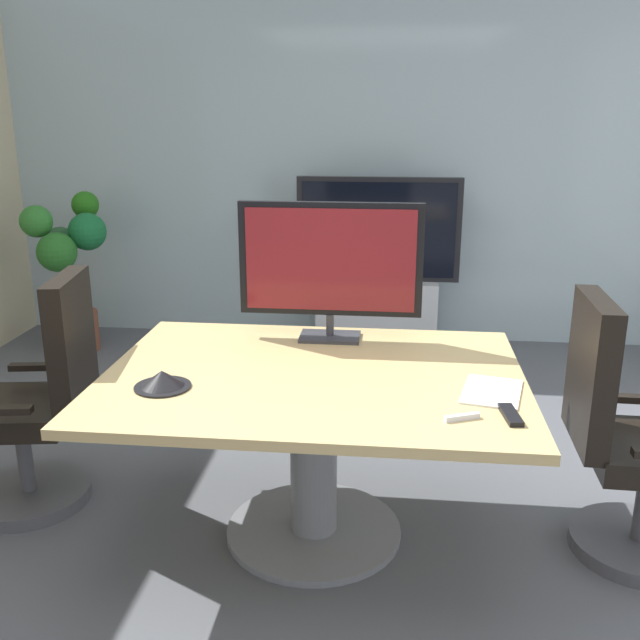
{
  "coord_description": "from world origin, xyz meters",
  "views": [
    {
      "loc": [
        0.19,
        -2.71,
        1.8
      ],
      "look_at": [
        -0.13,
        0.24,
        0.9
      ],
      "focal_mm": 39.9,
      "sensor_mm": 36.0,
      "label": 1
    }
  ],
  "objects_px": {
    "office_chair_right": "(627,451)",
    "potted_plant": "(69,265)",
    "tv_monitor": "(330,263)",
    "office_chair_left": "(40,412)",
    "wall_display_unit": "(377,293)",
    "remote_control": "(511,415)",
    "conference_phone": "(162,380)",
    "conference_table": "(314,416)"
  },
  "relations": [
    {
      "from": "office_chair_right",
      "to": "potted_plant",
      "type": "relative_size",
      "value": 0.92
    },
    {
      "from": "office_chair_right",
      "to": "conference_phone",
      "type": "distance_m",
      "value": 1.88
    },
    {
      "from": "remote_control",
      "to": "conference_phone",
      "type": "bearing_deg",
      "value": 167.31
    },
    {
      "from": "conference_table",
      "to": "wall_display_unit",
      "type": "xyz_separation_m",
      "value": [
        0.19,
        2.51,
        -0.12
      ]
    },
    {
      "from": "tv_monitor",
      "to": "conference_phone",
      "type": "height_order",
      "value": "tv_monitor"
    },
    {
      "from": "office_chair_left",
      "to": "potted_plant",
      "type": "bearing_deg",
      "value": -167.91
    },
    {
      "from": "potted_plant",
      "to": "remote_control",
      "type": "xyz_separation_m",
      "value": [
        2.83,
        -2.59,
        0.09
      ]
    },
    {
      "from": "conference_table",
      "to": "remote_control",
      "type": "relative_size",
      "value": 10.03
    },
    {
      "from": "conference_table",
      "to": "potted_plant",
      "type": "xyz_separation_m",
      "value": [
        -2.09,
        2.23,
        0.11
      ]
    },
    {
      "from": "wall_display_unit",
      "to": "remote_control",
      "type": "distance_m",
      "value": 2.94
    },
    {
      "from": "potted_plant",
      "to": "wall_display_unit",
      "type": "bearing_deg",
      "value": 7.09
    },
    {
      "from": "tv_monitor",
      "to": "office_chair_left",
      "type": "bearing_deg",
      "value": -166.07
    },
    {
      "from": "conference_table",
      "to": "office_chair_left",
      "type": "height_order",
      "value": "office_chair_left"
    },
    {
      "from": "potted_plant",
      "to": "office_chair_left",
      "type": "bearing_deg",
      "value": -68.77
    },
    {
      "from": "conference_table",
      "to": "wall_display_unit",
      "type": "distance_m",
      "value": 2.52
    },
    {
      "from": "conference_phone",
      "to": "remote_control",
      "type": "bearing_deg",
      "value": -5.9
    },
    {
      "from": "conference_phone",
      "to": "office_chair_left",
      "type": "bearing_deg",
      "value": 153.33
    },
    {
      "from": "wall_display_unit",
      "to": "office_chair_left",
      "type": "bearing_deg",
      "value": -121.66
    },
    {
      "from": "wall_display_unit",
      "to": "conference_phone",
      "type": "distance_m",
      "value": 2.86
    },
    {
      "from": "office_chair_right",
      "to": "wall_display_unit",
      "type": "height_order",
      "value": "wall_display_unit"
    },
    {
      "from": "office_chair_right",
      "to": "potted_plant",
      "type": "xyz_separation_m",
      "value": [
        -3.37,
        2.21,
        0.21
      ]
    },
    {
      "from": "tv_monitor",
      "to": "potted_plant",
      "type": "xyz_separation_m",
      "value": [
        -2.12,
        1.77,
        -0.44
      ]
    },
    {
      "from": "office_chair_left",
      "to": "conference_phone",
      "type": "height_order",
      "value": "office_chair_left"
    },
    {
      "from": "remote_control",
      "to": "wall_display_unit",
      "type": "bearing_deg",
      "value": 94.04
    },
    {
      "from": "office_chair_right",
      "to": "conference_phone",
      "type": "relative_size",
      "value": 4.95
    },
    {
      "from": "office_chair_left",
      "to": "conference_phone",
      "type": "bearing_deg",
      "value": 54.19
    },
    {
      "from": "wall_display_unit",
      "to": "potted_plant",
      "type": "height_order",
      "value": "wall_display_unit"
    },
    {
      "from": "office_chair_left",
      "to": "conference_phone",
      "type": "distance_m",
      "value": 0.87
    },
    {
      "from": "office_chair_right",
      "to": "remote_control",
      "type": "bearing_deg",
      "value": 126.63
    },
    {
      "from": "office_chair_left",
      "to": "tv_monitor",
      "type": "height_order",
      "value": "tv_monitor"
    },
    {
      "from": "office_chair_right",
      "to": "tv_monitor",
      "type": "distance_m",
      "value": 1.48
    },
    {
      "from": "office_chair_left",
      "to": "potted_plant",
      "type": "height_order",
      "value": "potted_plant"
    },
    {
      "from": "office_chair_right",
      "to": "potted_plant",
      "type": "distance_m",
      "value": 4.03
    },
    {
      "from": "tv_monitor",
      "to": "conference_phone",
      "type": "xyz_separation_m",
      "value": [
        -0.59,
        -0.68,
        -0.33
      ]
    },
    {
      "from": "potted_plant",
      "to": "remote_control",
      "type": "relative_size",
      "value": 6.97
    },
    {
      "from": "office_chair_right",
      "to": "remote_control",
      "type": "height_order",
      "value": "office_chair_right"
    },
    {
      "from": "tv_monitor",
      "to": "remote_control",
      "type": "distance_m",
      "value": 1.14
    },
    {
      "from": "potted_plant",
      "to": "conference_phone",
      "type": "distance_m",
      "value": 2.89
    },
    {
      "from": "conference_table",
      "to": "potted_plant",
      "type": "relative_size",
      "value": 1.44
    },
    {
      "from": "conference_table",
      "to": "office_chair_right",
      "type": "xyz_separation_m",
      "value": [
        1.28,
        0.02,
        -0.1
      ]
    },
    {
      "from": "office_chair_left",
      "to": "office_chair_right",
      "type": "xyz_separation_m",
      "value": [
        2.55,
        -0.11,
        0.0
      ]
    },
    {
      "from": "office_chair_right",
      "to": "tv_monitor",
      "type": "bearing_deg",
      "value": 72.17
    }
  ]
}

